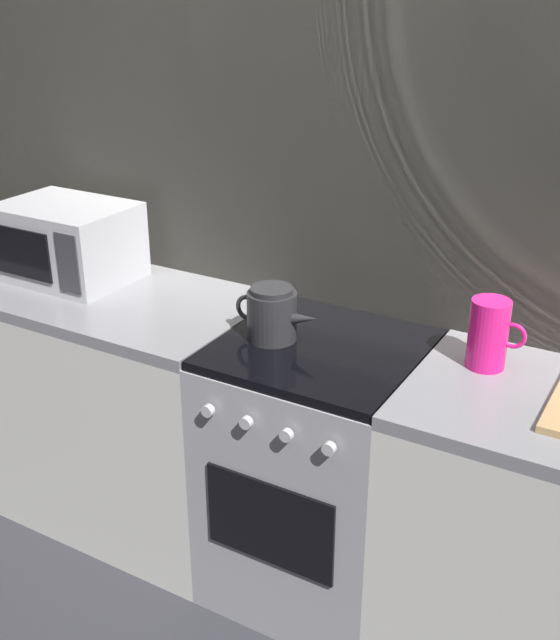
# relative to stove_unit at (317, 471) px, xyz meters

# --- Properties ---
(ground_plane) EXTENTS (8.00, 8.00, 0.00)m
(ground_plane) POSITION_rel_stove_unit_xyz_m (0.00, 0.00, -0.45)
(ground_plane) COLOR #2D2D33
(back_wall) EXTENTS (3.60, 0.05, 2.40)m
(back_wall) POSITION_rel_stove_unit_xyz_m (0.00, 0.32, 0.75)
(back_wall) COLOR #B2AD9E
(back_wall) RESTS_ON ground_plane
(counter_left) EXTENTS (1.20, 0.60, 0.90)m
(counter_left) POSITION_rel_stove_unit_xyz_m (-0.90, 0.00, 0.00)
(counter_left) COLOR silver
(counter_left) RESTS_ON ground_plane
(stove_unit) EXTENTS (0.60, 0.63, 0.90)m
(stove_unit) POSITION_rel_stove_unit_xyz_m (0.00, 0.00, 0.00)
(stove_unit) COLOR #9E9EA3
(stove_unit) RESTS_ON ground_plane
(microwave) EXTENTS (0.46, 0.35, 0.27)m
(microwave) POSITION_rel_stove_unit_xyz_m (-1.04, 0.05, 0.59)
(microwave) COLOR #B2B2B7
(microwave) RESTS_ON counter_left
(kettle) EXTENTS (0.28, 0.15, 0.17)m
(kettle) POSITION_rel_stove_unit_xyz_m (-0.15, -0.03, 0.53)
(kettle) COLOR #262628
(kettle) RESTS_ON stove_unit
(pitcher) EXTENTS (0.16, 0.11, 0.20)m
(pitcher) POSITION_rel_stove_unit_xyz_m (0.46, 0.11, 0.55)
(pitcher) COLOR #E5197A
(pitcher) RESTS_ON counter_right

